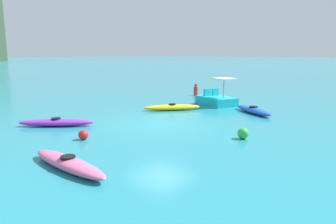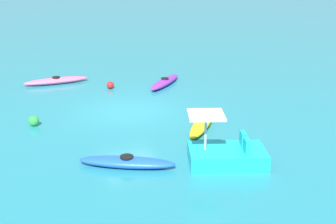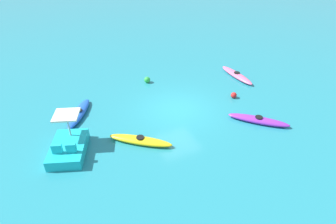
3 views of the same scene
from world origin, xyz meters
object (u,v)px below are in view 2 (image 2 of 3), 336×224
object	(u,v)px
kayak_purple	(165,82)
kayak_pink	(56,81)
kayak_blue	(127,162)
buoy_red	(110,85)
buoy_green	(34,121)
pedal_boat_cyan	(226,154)
kayak_yellow	(202,124)

from	to	relation	value
kayak_purple	kayak_pink	xyz separation A→B (m)	(-2.34, -5.08, 0.00)
kayak_blue	buoy_red	distance (m)	9.20
buoy_red	buoy_green	size ratio (longest dim) A/B	0.88
kayak_purple	kayak_pink	distance (m)	5.59
pedal_boat_cyan	buoy_green	distance (m)	7.85
kayak_yellow	kayak_blue	bearing A→B (deg)	-58.55
kayak_purple	kayak_pink	bearing A→B (deg)	-114.74
kayak_pink	buoy_red	distance (m)	3.03
kayak_pink	pedal_boat_cyan	world-z (taller)	pedal_boat_cyan
kayak_yellow	kayak_pink	world-z (taller)	same
kayak_blue	kayak_pink	distance (m)	10.93
kayak_pink	buoy_green	size ratio (longest dim) A/B	7.97
kayak_yellow	buoy_red	world-z (taller)	kayak_yellow
kayak_blue	buoy_green	world-z (taller)	buoy_green
pedal_boat_cyan	buoy_green	size ratio (longest dim) A/B	6.74
kayak_purple	buoy_red	bearing A→B (deg)	-98.33
kayak_yellow	kayak_purple	world-z (taller)	same
kayak_blue	buoy_green	distance (m)	5.40
kayak_yellow	kayak_pink	xyz separation A→B (m)	(-8.66, -4.08, 0.00)
kayak_yellow	pedal_boat_cyan	size ratio (longest dim) A/B	1.03
kayak_pink	buoy_green	xyz separation A→B (m)	(6.00, -1.85, 0.04)
buoy_red	buoy_green	world-z (taller)	buoy_green
kayak_purple	buoy_green	size ratio (longest dim) A/B	6.58
kayak_blue	pedal_boat_cyan	bearing A→B (deg)	72.43
kayak_blue	buoy_green	size ratio (longest dim) A/B	7.27
pedal_boat_cyan	buoy_green	bearing A→B (deg)	-138.40
kayak_pink	buoy_red	bearing A→B (deg)	50.22
kayak_purple	kayak_blue	xyz separation A→B (m)	(8.58, -4.71, 0.00)
buoy_green	kayak_blue	bearing A→B (deg)	24.29
kayak_blue	buoy_red	xyz separation A→B (m)	(-8.99, 1.96, 0.02)
kayak_purple	pedal_boat_cyan	world-z (taller)	pedal_boat_cyan
pedal_boat_cyan	buoy_red	bearing A→B (deg)	-174.08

